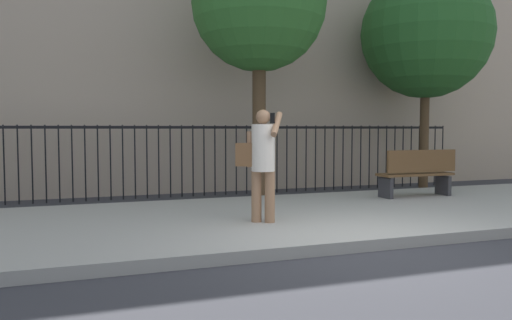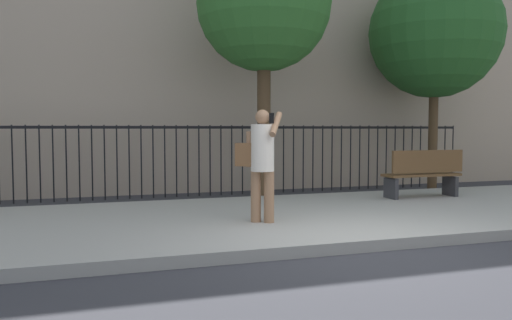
% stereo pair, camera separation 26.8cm
% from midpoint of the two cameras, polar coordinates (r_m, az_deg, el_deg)
% --- Properties ---
extents(ground_plane, '(60.00, 60.00, 0.00)m').
position_cam_midpoint_polar(ground_plane, '(6.60, 11.83, -9.90)').
color(ground_plane, '#333338').
extents(sidewalk, '(28.00, 4.40, 0.15)m').
position_cam_midpoint_polar(sidewalk, '(8.49, 3.88, -6.32)').
color(sidewalk, '#9E9B93').
rests_on(sidewalk, ground).
extents(building_facade, '(28.00, 4.00, 9.08)m').
position_cam_midpoint_polar(building_facade, '(14.66, -6.55, 15.36)').
color(building_facade, tan).
rests_on(building_facade, ground).
extents(iron_fence, '(12.03, 0.04, 1.60)m').
position_cam_midpoint_polar(iron_fence, '(11.85, -3.44, 1.07)').
color(iron_fence, black).
rests_on(iron_fence, ground).
extents(pedestrian_on_phone, '(0.71, 0.62, 1.65)m').
position_cam_midpoint_polar(pedestrian_on_phone, '(7.50, -0.43, 0.32)').
color(pedestrian_on_phone, '#936B4C').
rests_on(pedestrian_on_phone, sidewalk).
extents(street_bench, '(1.60, 0.45, 0.95)m').
position_cam_midpoint_polar(street_bench, '(10.78, 16.81, -1.29)').
color(street_bench, brown).
rests_on(street_bench, sidewalk).
extents(street_tree_near, '(2.75, 2.75, 5.44)m').
position_cam_midpoint_polar(street_tree_near, '(10.93, -0.39, 16.79)').
color(street_tree_near, '#4C3823').
rests_on(street_tree_near, ground).
extents(street_tree_mid, '(3.12, 3.12, 5.38)m').
position_cam_midpoint_polar(street_tree_mid, '(13.40, 17.78, 13.16)').
color(street_tree_mid, '#4C3823').
rests_on(street_tree_mid, ground).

